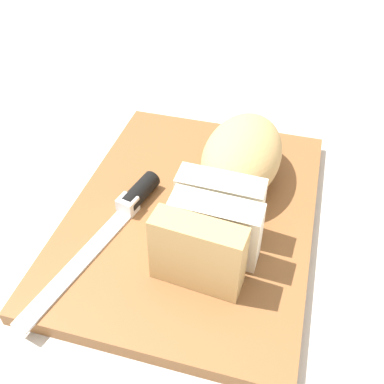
# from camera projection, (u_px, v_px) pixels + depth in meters

# --- Properties ---
(ground_plane) EXTENTS (3.00, 3.00, 0.00)m
(ground_plane) POSITION_uv_depth(u_px,v_px,m) (192.00, 220.00, 0.57)
(ground_plane) COLOR beige
(cutting_board) EXTENTS (0.40, 0.31, 0.02)m
(cutting_board) POSITION_uv_depth(u_px,v_px,m) (192.00, 215.00, 0.56)
(cutting_board) COLOR brown
(cutting_board) RESTS_ON ground_plane
(bread_loaf) EXTENTS (0.27, 0.11, 0.08)m
(bread_loaf) POSITION_uv_depth(u_px,v_px,m) (232.00, 179.00, 0.53)
(bread_loaf) COLOR tan
(bread_loaf) RESTS_ON cutting_board
(bread_knife) EXTENTS (0.24, 0.07, 0.02)m
(bread_knife) POSITION_uv_depth(u_px,v_px,m) (127.00, 207.00, 0.54)
(bread_knife) COLOR silver
(bread_knife) RESTS_ON cutting_board
(crumb_near_knife) EXTENTS (0.00, 0.00, 0.00)m
(crumb_near_knife) POSITION_uv_depth(u_px,v_px,m) (192.00, 193.00, 0.57)
(crumb_near_knife) COLOR #996633
(crumb_near_knife) RESTS_ON cutting_board
(crumb_near_loaf) EXTENTS (0.00, 0.00, 0.00)m
(crumb_near_loaf) POSITION_uv_depth(u_px,v_px,m) (200.00, 235.00, 0.52)
(crumb_near_loaf) COLOR #996633
(crumb_near_loaf) RESTS_ON cutting_board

